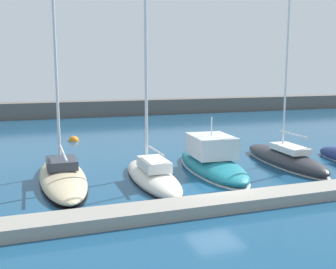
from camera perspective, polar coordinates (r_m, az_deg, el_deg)
name	(u,v)px	position (r m, az deg, el deg)	size (l,w,h in m)	color
ground_plane	(216,195)	(20.07, 6.90, -8.63)	(120.00, 120.00, 0.00)	navy
dock_pier	(235,202)	(18.34, 9.66, -9.57)	(30.63, 1.56, 0.52)	gray
breakwater_seawall	(96,108)	(55.04, -10.42, 3.75)	(108.00, 3.17, 2.09)	#5B5651
sailboat_sand_second	(62,175)	(22.86, -15.04, -5.62)	(2.52, 9.87, 16.36)	beige
sailboat_ivory_third	(152,175)	(22.11, -2.26, -5.83)	(2.23, 7.88, 13.45)	silver
motorboat_teal_fourth	(212,161)	(24.69, 6.31, -3.77)	(3.52, 9.07, 3.61)	#19707F
sailboat_charcoal_fifth	(285,158)	(27.37, 16.51, -3.23)	(2.79, 9.01, 16.46)	#2D2D33
mooring_buoy_orange	(74,141)	(35.78, -13.47, -0.91)	(0.90, 0.90, 0.90)	orange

